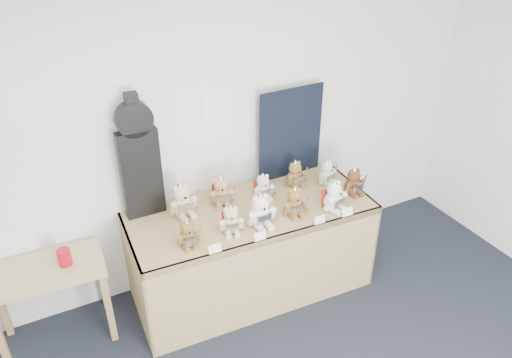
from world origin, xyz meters
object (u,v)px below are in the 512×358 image
teddy_front_right (295,203)px  teddy_front_end (354,182)px  side_table (48,281)px  guitar_case (139,158)px  teddy_front_far_right (334,197)px  display_table (255,232)px  teddy_back_end (327,173)px  teddy_front_left (231,221)px  teddy_front_far_left (188,234)px  teddy_back_centre_left (221,192)px  teddy_back_left (182,201)px  teddy_front_centre (261,211)px  red_cup (64,257)px  teddy_back_centre_right (263,187)px  teddy_back_right (295,175)px

teddy_front_right → teddy_front_end: 0.61m
side_table → guitar_case: 1.14m
teddy_front_far_right → display_table: bearing=147.4°
teddy_back_end → teddy_front_left: bearing=175.5°
guitar_case → teddy_front_right: (1.06, -0.56, -0.39)m
teddy_front_far_left → guitar_case: bearing=108.1°
side_table → teddy_front_right: (1.89, -0.40, 0.37)m
guitar_case → teddy_back_centre_left: 0.73m
teddy_front_left → teddy_front_end: (1.16, 0.03, 0.00)m
teddy_front_left → teddy_back_left: 0.46m
teddy_front_far_right → teddy_back_end: size_ratio=1.18×
teddy_front_centre → teddy_front_far_right: bearing=-4.2°
side_table → teddy_front_left: (1.34, -0.38, 0.36)m
teddy_front_far_left → teddy_front_end: teddy_front_end is taller
guitar_case → teddy_front_far_right: guitar_case is taller
red_cup → teddy_front_end: size_ratio=0.50×
teddy_back_left → teddy_back_centre_right: (0.69, -0.07, -0.03)m
display_table → side_table: display_table is taller
side_table → teddy_back_centre_right: bearing=1.4°
teddy_back_centre_left → guitar_case: bearing=178.5°
teddy_front_left → teddy_back_right: teddy_back_right is taller
teddy_front_far_left → teddy_front_left: bearing=3.5°
teddy_back_end → teddy_front_centre: bearing=-178.9°
display_table → guitar_case: 1.11m
guitar_case → teddy_front_centre: (0.75, -0.57, -0.38)m
teddy_front_right → guitar_case: bearing=158.4°
teddy_back_centre_left → teddy_front_end: bearing=-6.2°
teddy_front_left → teddy_back_end: bearing=29.5°
red_cup → teddy_front_right: teddy_front_right is taller
teddy_front_right → teddy_back_end: (0.50, 0.29, -0.01)m
teddy_front_far_right → teddy_back_centre_left: size_ratio=1.05×
teddy_front_far_left → teddy_front_far_right: teddy_front_far_right is taller
teddy_back_left → teddy_front_end: bearing=-20.0°
red_cup → teddy_front_centre: size_ratio=0.42×
teddy_front_end → teddy_front_left: bearing=-179.5°
guitar_case → teddy_back_centre_right: guitar_case is taller
teddy_back_end → red_cup: bearing=158.9°
guitar_case → teddy_front_right: guitar_case is taller
teddy_back_left → teddy_back_right: size_ratio=1.21×
teddy_back_left → teddy_back_centre_right: bearing=-11.7°
teddy_front_left → teddy_back_left: teddy_back_left is taller
teddy_front_left → teddy_front_right: size_ratio=0.93×
teddy_front_left → teddy_front_end: 1.16m
display_table → side_table: 1.63m
teddy_front_far_left → teddy_front_far_right: size_ratio=0.82×
teddy_back_centre_left → teddy_back_centre_right: (0.35, -0.08, -0.01)m
side_table → teddy_front_right: size_ratio=3.17×
side_table → teddy_front_right: bearing=-8.4°
side_table → guitar_case: (0.83, 0.16, 0.76)m
red_cup → teddy_front_far_left: bearing=-23.6°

